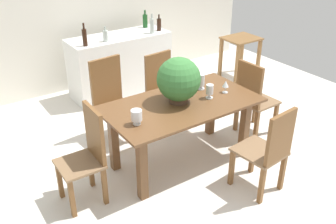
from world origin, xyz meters
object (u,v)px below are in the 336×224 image
(chair_near_right, at_px, (269,149))
(wine_bottle_tall, at_px, (159,24))
(chair_head_end, at_px, (88,152))
(wine_bottle_amber, at_px, (145,21))
(kitchen_counter, at_px, (120,65))
(wine_bottle_dark, at_px, (85,37))
(side_table, at_px, (240,48))
(crystal_vase_left, at_px, (201,81))
(chair_far_right, at_px, (163,86))
(chair_foot_end, at_px, (253,96))
(chair_far_left, at_px, (111,97))
(wine_bottle_green, at_px, (152,26))
(wine_glass, at_px, (226,84))
(wine_bottle_clear, at_px, (106,36))
(dining_table, at_px, (181,114))
(crystal_vase_right, at_px, (137,116))
(crystal_vase_center_near, at_px, (210,90))
(flower_centerpiece, at_px, (179,80))

(chair_near_right, relative_size, wine_bottle_tall, 3.84)
(chair_head_end, height_order, wine_bottle_amber, wine_bottle_amber)
(kitchen_counter, relative_size, wine_bottle_dark, 4.81)
(wine_bottle_tall, distance_m, side_table, 1.51)
(chair_head_end, bearing_deg, crystal_vase_left, 97.08)
(chair_far_right, xyz_separation_m, wine_bottle_dark, (-0.64, 0.99, 0.53))
(chair_foot_end, distance_m, kitchen_counter, 2.24)
(chair_far_left, relative_size, wine_bottle_green, 3.53)
(wine_glass, relative_size, wine_bottle_amber, 0.52)
(kitchen_counter, xyz_separation_m, wine_bottle_tall, (0.66, -0.11, 0.56))
(chair_near_right, distance_m, crystal_vase_left, 1.15)
(chair_far_right, distance_m, wine_bottle_dark, 1.29)
(wine_bottle_green, xyz_separation_m, wine_bottle_amber, (0.09, 0.34, -0.01))
(kitchen_counter, bearing_deg, wine_bottle_green, -19.27)
(chair_near_right, xyz_separation_m, wine_bottle_clear, (-0.33, 2.88, 0.49))
(dining_table, height_order, chair_far_left, chair_far_left)
(wine_glass, xyz_separation_m, wine_bottle_green, (0.27, 1.99, 0.18))
(chair_far_left, distance_m, kitchen_counter, 1.38)
(chair_far_right, distance_m, wine_bottle_tall, 1.33)
(wine_bottle_green, bearing_deg, chair_foot_end, -81.93)
(chair_head_end, height_order, side_table, chair_head_end)
(side_table, bearing_deg, chair_far_right, -163.83)
(wine_glass, xyz_separation_m, wine_bottle_clear, (-0.50, 2.01, 0.15))
(chair_far_left, height_order, crystal_vase_right, chair_far_left)
(wine_bottle_amber, bearing_deg, wine_bottle_tall, -73.73)
(crystal_vase_center_near, bearing_deg, kitchen_counter, 89.34)
(flower_centerpiece, bearing_deg, chair_head_end, -177.98)
(flower_centerpiece, distance_m, wine_bottle_dark, 1.90)
(dining_table, relative_size, wine_bottle_amber, 6.17)
(wine_bottle_dark, distance_m, wine_bottle_green, 1.10)
(crystal_vase_right, height_order, wine_bottle_green, wine_bottle_green)
(wine_bottle_green, bearing_deg, chair_far_right, -115.02)
(wine_glass, height_order, wine_bottle_clear, wine_bottle_clear)
(crystal_vase_right, height_order, kitchen_counter, kitchen_counter)
(crystal_vase_right, height_order, wine_bottle_tall, wine_bottle_tall)
(wine_bottle_clear, bearing_deg, chair_far_left, -114.32)
(wine_bottle_dark, bearing_deg, chair_far_left, -97.58)
(wine_glass, relative_size, side_table, 0.20)
(chair_foot_end, height_order, wine_bottle_amber, wine_bottle_amber)
(chair_head_end, bearing_deg, flower_centerpiece, 92.79)
(chair_far_right, xyz_separation_m, crystal_vase_center_near, (-0.05, -1.01, 0.33))
(wine_glass, distance_m, side_table, 2.39)
(chair_head_end, height_order, wine_bottle_tall, wine_bottle_tall)
(chair_foot_end, height_order, wine_bottle_tall, wine_bottle_tall)
(chair_head_end, bearing_deg, dining_table, 90.83)
(wine_glass, bearing_deg, wine_bottle_dark, 112.62)
(crystal_vase_center_near, relative_size, crystal_vase_right, 1.05)
(wine_glass, bearing_deg, flower_centerpiece, 169.75)
(dining_table, xyz_separation_m, side_table, (2.34, 1.50, -0.10))
(flower_centerpiece, bearing_deg, dining_table, -68.02)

